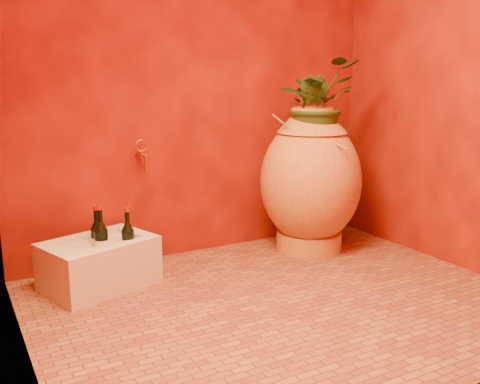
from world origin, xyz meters
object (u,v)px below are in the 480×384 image
wine_bottle_a (101,242)px  wine_bottle_c (128,241)px  stone_basin (99,264)px  wall_tap (142,153)px  wine_bottle_b (97,240)px  amphora (310,181)px

wine_bottle_a → wine_bottle_c: wine_bottle_a is taller
stone_basin → wall_tap: size_ratio=3.66×
wine_bottle_c → wall_tap: wall_tap is taller
wine_bottle_b → wall_tap: size_ratio=1.66×
stone_basin → wall_tap: (0.35, 0.23, 0.57)m
stone_basin → wine_bottle_c: (0.15, -0.05, 0.13)m
wine_bottle_a → wall_tap: 0.61m
wall_tap → stone_basin: bearing=-146.9°
wine_bottle_b → amphora: bearing=-3.5°
amphora → wine_bottle_b: 1.43m
wine_bottle_b → wall_tap: (0.34, 0.17, 0.44)m
wine_bottle_a → wine_bottle_c: size_ratio=1.08×
amphora → wine_bottle_a: amphora is taller
wine_bottle_a → wall_tap: (0.34, 0.25, 0.44)m
amphora → wall_tap: size_ratio=5.26×
wine_bottle_a → wall_tap: bearing=36.8°
wine_bottle_c → wall_tap: 0.56m
wall_tap → amphora: bearing=-13.5°
amphora → wine_bottle_b: (-1.41, 0.09, -0.22)m
amphora → stone_basin: amphora is taller
amphora → wall_tap: (-1.07, 0.26, 0.22)m
wine_bottle_b → wall_tap: bearing=26.6°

